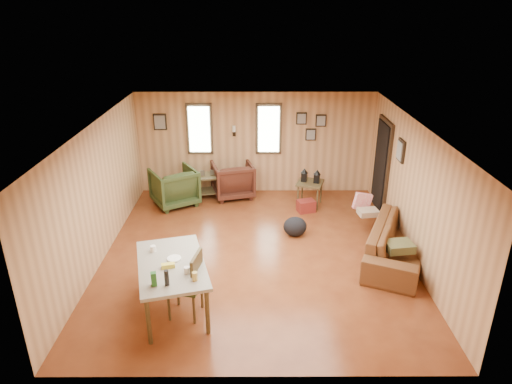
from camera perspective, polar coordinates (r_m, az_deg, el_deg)
room at (r=8.19m, az=1.19°, el=0.66°), size 5.54×6.04×2.44m
sofa at (r=8.48m, az=17.45°, el=-5.34°), size 1.52×2.34×0.89m
recliner_brown at (r=10.69m, az=-2.94°, el=1.76°), size 1.08×1.04×0.92m
recliner_green at (r=10.40m, az=-10.20°, el=0.85°), size 1.22×1.20×0.94m
end_table at (r=10.66m, az=-6.02°, el=1.20°), size 0.64×0.60×0.70m
side_table at (r=10.20m, az=6.80°, el=1.40°), size 0.69×0.69×0.87m
cooler at (r=10.07m, az=6.27°, el=-1.75°), size 0.43×0.36×0.26m
backpack at (r=9.00m, az=4.90°, el=-4.32°), size 0.53×0.45×0.40m
sofa_pillows at (r=8.65m, az=15.31°, el=-3.99°), size 0.71×1.93×0.40m
dining_table at (r=6.79m, az=-10.51°, el=-9.32°), size 1.31×1.75×1.02m
dining_chair at (r=6.73m, az=-8.30°, el=-10.98°), size 0.55×0.55×1.03m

